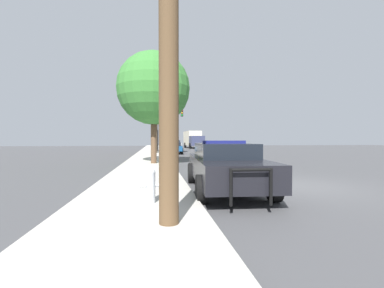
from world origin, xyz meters
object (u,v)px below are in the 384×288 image
car_background_midblock (173,147)px  car_background_distant (175,144)px  police_car (225,165)px  tree_sidewalk_near (154,89)px  traffic_light (168,121)px  car_background_oncoming (218,147)px  tree_sidewalk_mid (156,103)px  box_truck (193,139)px  fire_hydrant (151,184)px  utility_pole (169,0)px

car_background_midblock → car_background_distant: bearing=87.5°
police_car → tree_sidewalk_near: size_ratio=0.75×
traffic_light → car_background_distant: 18.63m
car_background_oncoming → tree_sidewalk_mid: bearing=13.7°
police_car → box_truck: size_ratio=0.64×
fire_hydrant → traffic_light: (1.68, 27.12, 3.38)m
car_background_oncoming → tree_sidewalk_near: size_ratio=0.61×
utility_pole → car_background_midblock: 23.83m
car_background_oncoming → car_background_midblock: (-5.28, -1.26, 0.01)m
car_background_distant → box_truck: bearing=-66.6°
tree_sidewalk_near → tree_sidewalk_mid: size_ratio=0.88×
utility_pole → tree_sidewalk_mid: 23.20m
car_background_midblock → box_truck: (4.79, 17.69, 0.96)m
police_car → car_background_oncoming: size_ratio=1.24×
police_car → utility_pole: size_ratio=0.68×
car_background_oncoming → box_truck: bearing=-87.6°
car_background_oncoming → tree_sidewalk_near: 15.87m
car_background_distant → tree_sidewalk_near: (-4.09, -35.52, 3.92)m
utility_pole → box_truck: 41.81m
police_car → car_background_midblock: bearing=-85.9°
fire_hydrant → car_background_distant: car_background_distant is taller
police_car → tree_sidewalk_near: (-2.23, 8.04, 3.86)m
utility_pole → traffic_light: bearing=87.3°
car_background_oncoming → car_background_distant: 22.25m
car_background_midblock → tree_sidewalk_mid: tree_sidewalk_mid is taller
car_background_distant → tree_sidewalk_near: 35.96m
car_background_distant → fire_hydrant: bearing=-98.0°
fire_hydrant → tree_sidewalk_mid: size_ratio=0.10×
utility_pole → car_background_midblock: bearing=85.8°
fire_hydrant → police_car: bearing=38.2°
car_background_oncoming → tree_sidewalk_mid: size_ratio=0.53×
fire_hydrant → utility_pole: size_ratio=0.11×
police_car → car_background_distant: (1.86, 43.56, -0.06)m
utility_pole → tree_sidewalk_near: 11.33m
tree_sidewalk_mid → car_background_oncoming: bearing=13.0°
police_car → utility_pole: (-1.91, -3.26, 3.16)m
traffic_light → tree_sidewalk_mid: tree_sidewalk_mid is taller
police_car → car_background_midblock: 20.28m
traffic_light → box_truck: size_ratio=0.69×
police_car → car_background_distant: bearing=-88.9°
car_background_distant → traffic_light: bearing=-100.5°
traffic_light → car_background_oncoming: (5.66, -3.82, -3.26)m
traffic_light → tree_sidewalk_near: 17.41m
police_car → fire_hydrant: bearing=41.8°
utility_pole → car_background_distant: utility_pole is taller
car_background_distant → car_background_midblock: (-2.04, -23.27, -0.04)m
fire_hydrant → box_truck: (6.85, 39.74, 1.09)m
car_background_midblock → fire_hydrant: bearing=-92.8°
traffic_light → tree_sidewalk_near: tree_sidewalk_near is taller
police_car → utility_pole: bearing=63.3°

